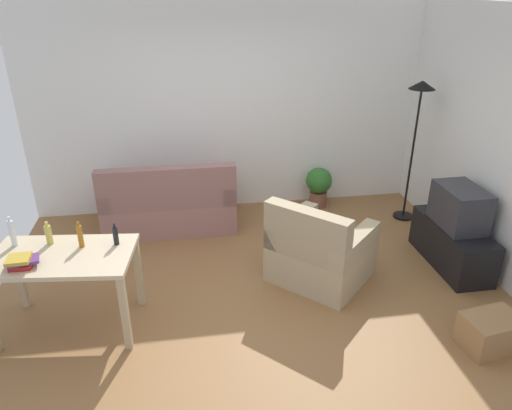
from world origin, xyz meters
name	(u,v)px	position (x,y,z in m)	size (l,w,h in m)	color
ground_plane	(254,294)	(0.00, 0.00, -0.01)	(5.20, 4.40, 0.02)	olive
wall_rear	(228,110)	(0.00, 2.20, 1.35)	(5.20, 0.10, 2.70)	white
couch	(170,205)	(-0.83, 1.59, 0.31)	(1.63, 0.84, 0.92)	#996B66
tv_stand	(452,245)	(2.25, 0.21, 0.24)	(0.44, 1.10, 0.48)	black
tv	(460,207)	(2.25, 0.21, 0.70)	(0.41, 0.60, 0.44)	#2D2D33
torchiere_lamp	(418,114)	(2.25, 1.39, 1.41)	(0.32, 0.32, 1.81)	black
desk	(63,265)	(-1.71, -0.24, 0.65)	(1.27, 0.84, 0.76)	#C6B28E
potted_plant	(319,185)	(1.20, 1.90, 0.33)	(0.36, 0.36, 0.57)	brown
armchair	(319,253)	(0.70, 0.15, 0.32)	(1.23, 1.23, 0.92)	tan
storage_box	(491,332)	(1.89, -1.08, 0.15)	(0.48, 0.34, 0.30)	olive
bottle_clear	(12,233)	(-2.13, -0.01, 0.89)	(0.05, 0.05, 0.28)	silver
bottle_squat	(49,234)	(-1.84, -0.03, 0.85)	(0.06, 0.06, 0.22)	#BCB24C
bottle_amber	(80,236)	(-1.55, -0.13, 0.87)	(0.05, 0.05, 0.25)	#9E6019
bottle_dark	(116,236)	(-1.25, -0.13, 0.85)	(0.05, 0.05, 0.20)	black
book_stack	(21,262)	(-1.98, -0.39, 0.81)	(0.26, 0.21, 0.09)	maroon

